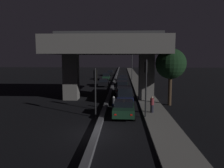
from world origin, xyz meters
name	(u,v)px	position (x,y,z in m)	size (l,w,h in m)	color
ground_plane	(97,133)	(0.00, 0.00, 0.00)	(200.00, 200.00, 0.00)	black
median_divider	(115,80)	(0.00, 35.00, 0.16)	(0.45, 126.00, 0.32)	#4C4C51
sidewalk_right	(139,84)	(5.03, 28.00, 0.07)	(2.46, 126.00, 0.15)	slate
elevated_overpass	(108,49)	(0.00, 12.56, 6.44)	(13.94, 11.50, 8.71)	#5B5956
traffic_light_left_of_median	(95,84)	(-0.62, 4.26, 3.08)	(0.30, 0.49, 4.51)	black
traffic_light_right_of_median	(146,79)	(3.90, 4.25, 3.58)	(0.30, 0.49, 5.26)	black
street_lamp	(131,59)	(3.72, 36.34, 4.94)	(2.22, 0.32, 8.41)	#2D2D30
car_dark_green_lead	(124,108)	(1.95, 4.54, 0.79)	(2.11, 4.14, 1.55)	black
car_dark_blue_second	(124,95)	(2.05, 10.36, 1.02)	(2.14, 4.12, 1.97)	#141938
car_grey_third	(122,87)	(1.71, 17.67, 1.00)	(2.06, 4.01, 1.89)	#515459
car_dark_green_fourth	(122,81)	(1.78, 26.31, 0.87)	(2.07, 4.76, 1.63)	black
car_dark_blue_fifth	(123,78)	(1.91, 34.60, 0.70)	(1.93, 4.07, 1.39)	#141938
car_black_lead_oncoming	(104,82)	(-1.77, 25.79, 0.70)	(1.90, 4.60, 1.32)	black
car_dark_green_second_oncoming	(106,76)	(-2.09, 36.98, 0.86)	(1.87, 4.39, 1.67)	black
car_black_third_oncoming	(110,73)	(-1.81, 49.07, 0.80)	(1.85, 4.64, 1.58)	black
motorcycle_blue_filtering_near	(114,104)	(0.90, 7.23, 0.61)	(0.32, 1.71, 1.42)	black
pedestrian_on_sidewalk	(152,105)	(4.68, 5.64, 0.93)	(0.36, 0.36, 1.58)	black
roadside_tree_kerbside_near	(171,64)	(7.20, 9.64, 4.70)	(3.42, 3.42, 6.46)	#38281C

